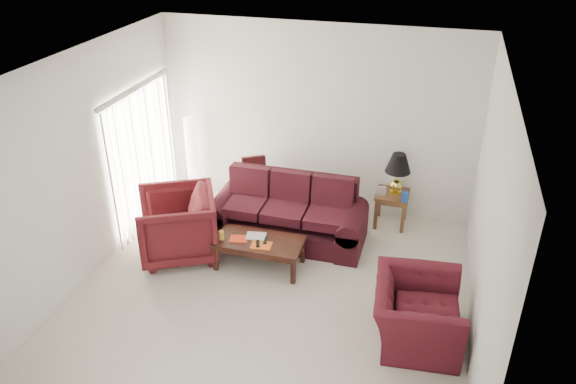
# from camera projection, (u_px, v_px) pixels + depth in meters

# --- Properties ---
(floor) EXTENTS (5.00, 5.00, 0.00)m
(floor) POSITION_uv_depth(u_px,v_px,m) (271.00, 292.00, 7.38)
(floor) COLOR beige
(floor) RESTS_ON ground
(blinds) EXTENTS (0.10, 2.00, 2.16)m
(blinds) POSITION_uv_depth(u_px,v_px,m) (143.00, 157.00, 8.55)
(blinds) COLOR silver
(blinds) RESTS_ON ground
(sofa) EXTENTS (2.40, 1.22, 0.95)m
(sofa) POSITION_uv_depth(u_px,v_px,m) (287.00, 212.00, 8.29)
(sofa) COLOR black
(sofa) RESTS_ON ground
(throw_pillow) EXTENTS (0.42, 0.35, 0.39)m
(throw_pillow) POSITION_uv_depth(u_px,v_px,m) (254.00, 168.00, 9.05)
(throw_pillow) COLOR black
(throw_pillow) RESTS_ON sofa
(end_table) EXTENTS (0.54, 0.54, 0.55)m
(end_table) POSITION_uv_depth(u_px,v_px,m) (391.00, 209.00, 8.76)
(end_table) COLOR #52381C
(end_table) RESTS_ON ground
(table_lamp) EXTENTS (0.50, 0.50, 0.65)m
(table_lamp) POSITION_uv_depth(u_px,v_px,m) (397.00, 174.00, 8.50)
(table_lamp) COLOR #DFCD45
(table_lamp) RESTS_ON end_table
(clock) EXTENTS (0.15, 0.08, 0.15)m
(clock) POSITION_uv_depth(u_px,v_px,m) (381.00, 191.00, 8.54)
(clock) COLOR silver
(clock) RESTS_ON end_table
(blue_canister) EXTENTS (0.10, 0.10, 0.15)m
(blue_canister) POSITION_uv_depth(u_px,v_px,m) (405.00, 197.00, 8.37)
(blue_canister) COLOR #1C45B9
(blue_canister) RESTS_ON end_table
(picture_frame) EXTENTS (0.15, 0.18, 0.06)m
(picture_frame) POSITION_uv_depth(u_px,v_px,m) (387.00, 182.00, 8.79)
(picture_frame) COLOR silver
(picture_frame) RESTS_ON end_table
(floor_lamp) EXTENTS (0.29, 0.29, 1.44)m
(floor_lamp) POSITION_uv_depth(u_px,v_px,m) (192.00, 157.00, 9.40)
(floor_lamp) COLOR white
(floor_lamp) RESTS_ON ground
(armchair_left) EXTENTS (1.42, 1.41, 0.97)m
(armchair_left) POSITION_uv_depth(u_px,v_px,m) (177.00, 225.00, 7.93)
(armchair_left) COLOR #491015
(armchair_left) RESTS_ON ground
(armchair_right) EXTENTS (1.08, 1.21, 0.74)m
(armchair_right) POSITION_uv_depth(u_px,v_px,m) (417.00, 313.00, 6.45)
(armchair_right) COLOR #430F18
(armchair_right) RESTS_ON ground
(coffee_table) EXTENTS (1.34, 0.94, 0.42)m
(coffee_table) POSITION_uv_depth(u_px,v_px,m) (260.00, 253.00, 7.79)
(coffee_table) COLOR black
(coffee_table) RESTS_ON ground
(magazine_red) EXTENTS (0.28, 0.23, 0.01)m
(magazine_red) POSITION_uv_depth(u_px,v_px,m) (239.00, 239.00, 7.71)
(magazine_red) COLOR red
(magazine_red) RESTS_ON coffee_table
(magazine_white) EXTENTS (0.30, 0.24, 0.02)m
(magazine_white) POSITION_uv_depth(u_px,v_px,m) (256.00, 236.00, 7.77)
(magazine_white) COLOR white
(magazine_white) RESTS_ON coffee_table
(magazine_orange) EXTENTS (0.30, 0.24, 0.02)m
(magazine_orange) POSITION_uv_depth(u_px,v_px,m) (261.00, 245.00, 7.57)
(magazine_orange) COLOR orange
(magazine_orange) RESTS_ON coffee_table
(remote_a) EXTENTS (0.10, 0.17, 0.02)m
(remote_a) POSITION_uv_depth(u_px,v_px,m) (258.00, 244.00, 7.57)
(remote_a) COLOR black
(remote_a) RESTS_ON coffee_table
(remote_b) EXTENTS (0.07, 0.16, 0.02)m
(remote_b) POSITION_uv_depth(u_px,v_px,m) (266.00, 240.00, 7.64)
(remote_b) COLOR black
(remote_b) RESTS_ON coffee_table
(yellow_glass) EXTENTS (0.09, 0.09, 0.13)m
(yellow_glass) POSITION_uv_depth(u_px,v_px,m) (221.00, 235.00, 7.69)
(yellow_glass) COLOR yellow
(yellow_glass) RESTS_ON coffee_table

